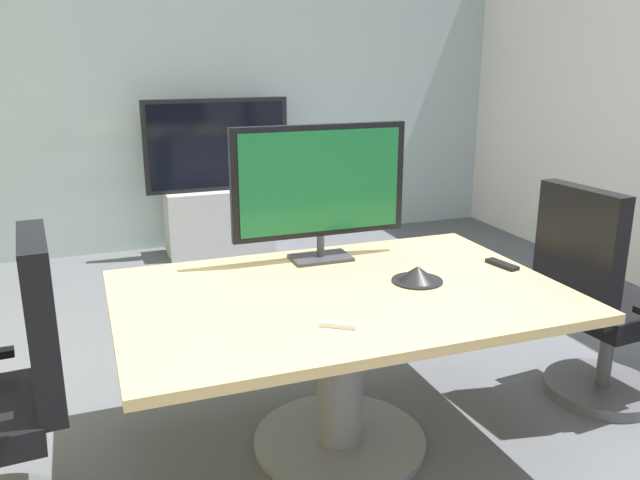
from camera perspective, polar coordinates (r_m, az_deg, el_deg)
The scene contains 9 objects.
ground_plane at distance 3.08m, azimuth 0.84°, elevation -16.68°, with size 7.61×7.61×0.00m, color #515459.
wall_back_glass_partition at distance 5.80m, azimuth -11.28°, elevation 13.25°, with size 5.81×0.10×2.81m, color #9EB2B7.
conference_table at distance 2.76m, azimuth 1.82°, elevation -8.02°, with size 1.83×1.21×0.72m.
office_chair_right at distance 3.43m, azimuth 23.15°, elevation -5.96°, with size 0.61×0.59×1.09m.
tv_monitor at distance 3.01m, azimuth -0.00°, elevation 4.86°, with size 0.84×0.18×0.64m.
wall_display_unit at distance 5.60m, azimuth -8.83°, elevation 3.31°, with size 1.20×0.36×1.31m.
conference_phone at distance 2.82m, azimuth 8.55°, elevation -3.04°, with size 0.22×0.22×0.07m.
remote_control at distance 3.10m, azimuth 15.68°, elevation -2.07°, with size 0.05×0.17×0.02m, color black.
whiteboard_marker at distance 2.34m, azimuth 1.63°, elevation -7.50°, with size 0.13×0.02×0.02m, color silver.
Camera 1 is at (-0.94, -2.41, 1.67)m, focal length 36.48 mm.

